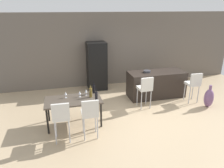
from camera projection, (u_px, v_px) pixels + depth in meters
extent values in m
plane|color=tan|center=(146.00, 109.00, 6.82)|extent=(10.00, 10.00, 0.00)
cube|color=#665B51|center=(123.00, 49.00, 8.71)|extent=(10.00, 0.12, 2.90)
cube|color=black|center=(156.00, 84.00, 7.63)|extent=(2.00, 0.80, 0.92)
cube|color=silver|center=(144.00, 88.00, 6.73)|extent=(0.42, 0.42, 0.08)
cube|color=silver|center=(147.00, 83.00, 6.50)|extent=(0.40, 0.08, 0.36)
cylinder|color=#B2B2B7|center=(137.00, 97.00, 6.95)|extent=(0.03, 0.03, 0.61)
cylinder|color=#B2B2B7|center=(146.00, 96.00, 7.04)|extent=(0.03, 0.03, 0.61)
cylinder|color=#B2B2B7|center=(141.00, 101.00, 6.66)|extent=(0.03, 0.03, 0.61)
cylinder|color=#B2B2B7|center=(151.00, 99.00, 6.75)|extent=(0.03, 0.03, 0.61)
cube|color=silver|center=(192.00, 84.00, 7.13)|extent=(0.41, 0.41, 0.08)
cube|color=silver|center=(196.00, 79.00, 6.90)|extent=(0.40, 0.07, 0.36)
cylinder|color=#B2B2B7|center=(184.00, 92.00, 7.36)|extent=(0.03, 0.03, 0.61)
cylinder|color=#B2B2B7|center=(193.00, 91.00, 7.43)|extent=(0.03, 0.03, 0.61)
cylinder|color=#B2B2B7|center=(190.00, 95.00, 7.07)|extent=(0.03, 0.03, 0.61)
cylinder|color=#B2B2B7|center=(198.00, 94.00, 7.14)|extent=(0.03, 0.03, 0.61)
cube|color=#4C4238|center=(73.00, 100.00, 5.69)|extent=(1.50, 0.80, 0.04)
cylinder|color=black|center=(48.00, 110.00, 5.97)|extent=(0.05, 0.05, 0.70)
cylinder|color=black|center=(97.00, 105.00, 6.29)|extent=(0.05, 0.05, 0.70)
cylinder|color=black|center=(48.00, 122.00, 5.35)|extent=(0.05, 0.05, 0.70)
cylinder|color=black|center=(101.00, 115.00, 5.67)|extent=(0.05, 0.05, 0.70)
cube|color=silver|center=(61.00, 116.00, 5.00)|extent=(0.41, 0.41, 0.08)
cube|color=silver|center=(61.00, 111.00, 4.77)|extent=(0.40, 0.07, 0.36)
cylinder|color=#B2B2B7|center=(56.00, 126.00, 5.23)|extent=(0.03, 0.03, 0.61)
cylinder|color=#B2B2B7|center=(69.00, 125.00, 5.30)|extent=(0.03, 0.03, 0.61)
cylinder|color=#B2B2B7|center=(55.00, 133.00, 4.94)|extent=(0.03, 0.03, 0.61)
cylinder|color=#B2B2B7|center=(69.00, 132.00, 5.01)|extent=(0.03, 0.03, 0.61)
cube|color=silver|center=(90.00, 113.00, 5.16)|extent=(0.41, 0.41, 0.08)
cube|color=silver|center=(90.00, 108.00, 4.93)|extent=(0.40, 0.07, 0.36)
cylinder|color=#B2B2B7|center=(83.00, 123.00, 5.39)|extent=(0.03, 0.03, 0.61)
cylinder|color=#B2B2B7|center=(95.00, 121.00, 5.46)|extent=(0.03, 0.03, 0.61)
cylinder|color=#B2B2B7|center=(84.00, 129.00, 5.10)|extent=(0.03, 0.03, 0.61)
cylinder|color=#B2B2B7|center=(98.00, 128.00, 5.16)|extent=(0.03, 0.03, 0.61)
cylinder|color=black|center=(94.00, 89.00, 6.08)|extent=(0.07, 0.07, 0.24)
cylinder|color=black|center=(94.00, 84.00, 6.02)|extent=(0.03, 0.03, 0.08)
cylinder|color=brown|center=(91.00, 93.00, 5.80)|extent=(0.08, 0.08, 0.25)
cylinder|color=brown|center=(91.00, 87.00, 5.75)|extent=(0.03, 0.03, 0.08)
cylinder|color=black|center=(96.00, 97.00, 5.53)|extent=(0.07, 0.07, 0.25)
cylinder|color=black|center=(96.00, 91.00, 5.48)|extent=(0.03, 0.03, 0.07)
cylinder|color=silver|center=(80.00, 97.00, 5.85)|extent=(0.06, 0.06, 0.00)
cylinder|color=silver|center=(80.00, 95.00, 5.84)|extent=(0.01, 0.01, 0.08)
cone|color=silver|center=(80.00, 93.00, 5.81)|extent=(0.07, 0.07, 0.09)
cylinder|color=silver|center=(86.00, 95.00, 5.97)|extent=(0.06, 0.06, 0.00)
cylinder|color=silver|center=(86.00, 94.00, 5.96)|extent=(0.01, 0.01, 0.08)
cone|color=silver|center=(86.00, 91.00, 5.93)|extent=(0.07, 0.07, 0.09)
cylinder|color=silver|center=(66.00, 98.00, 5.80)|extent=(0.06, 0.06, 0.00)
cylinder|color=silver|center=(66.00, 96.00, 5.79)|extent=(0.01, 0.01, 0.08)
cone|color=silver|center=(66.00, 93.00, 5.76)|extent=(0.07, 0.07, 0.09)
cube|color=black|center=(97.00, 66.00, 8.22)|extent=(0.72, 0.68, 1.84)
cylinder|color=#333338|center=(147.00, 71.00, 7.41)|extent=(0.25, 0.25, 0.07)
ellipsoid|color=#704C75|center=(209.00, 98.00, 6.85)|extent=(0.30, 0.30, 0.61)
cylinder|color=#704C75|center=(211.00, 88.00, 6.72)|extent=(0.09, 0.09, 0.15)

